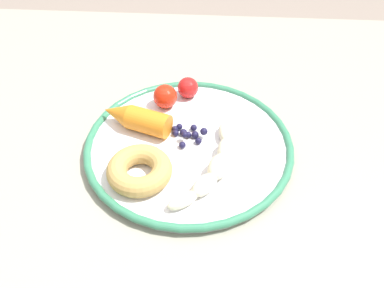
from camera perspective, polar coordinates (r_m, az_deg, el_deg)
dining_table at (r=0.67m, az=2.76°, el=-7.93°), size 1.12×0.98×0.70m
plate at (r=0.63m, az=-0.00°, el=-0.19°), size 0.32×0.32×0.02m
banana at (r=0.58m, az=3.58°, el=-3.11°), size 0.10×0.18×0.03m
carrot_orange at (r=0.65m, az=-7.47°, el=3.58°), size 0.12×0.07×0.04m
donut at (r=0.58m, az=-6.88°, el=-3.67°), size 0.10×0.10×0.03m
blueberry_pile at (r=0.64m, az=-0.12°, el=1.44°), size 0.06×0.05×0.02m
tomato_near at (r=0.69m, az=-3.36°, el=6.64°), size 0.04×0.04×0.04m
tomato_mid at (r=0.71m, az=-0.18°, el=7.87°), size 0.04×0.04×0.04m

